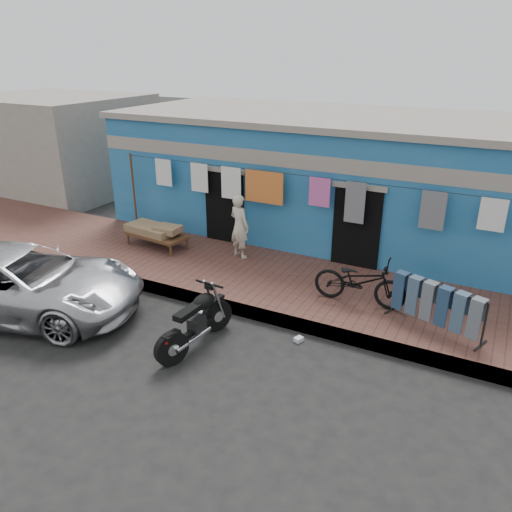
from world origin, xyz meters
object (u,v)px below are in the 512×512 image
Objects in this scene: bicycle at (360,276)px; motorcycle at (195,320)px; charpoy at (157,236)px; jeans_rack at (436,306)px; car at (20,281)px; seated_person at (239,226)px.

bicycle is 3.36m from motorcycle.
motorcycle reaches higher than charpoy.
motorcycle is at bearing -149.43° from jeans_rack.
car is at bearing -168.12° from motorcycle.
jeans_rack is at bearing -87.41° from car.
car is 4.90m from seated_person.
charpoy is at bearing 28.49° from seated_person.
seated_person reaches higher than jeans_rack.
car is at bearing -97.96° from charpoy.
seated_person is 0.88× the size of charpoy.
bicycle is (6.01, 3.05, 0.14)m from car.
car is at bearing -159.85° from jeans_rack.
charpoy is 0.95× the size of jeans_rack.
bicycle is 1.08× the size of motorcycle.
seated_person reaches higher than motorcycle.
charpoy is at bearing 80.58° from bicycle.
car is 3.83m from motorcycle.
motorcycle is 4.52m from charpoy.
bicycle reaches higher than car.
jeans_rack is (7.00, -0.92, 0.16)m from charpoy.
bicycle is (3.29, -1.01, -0.19)m from seated_person.
bicycle reaches higher than motorcycle.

